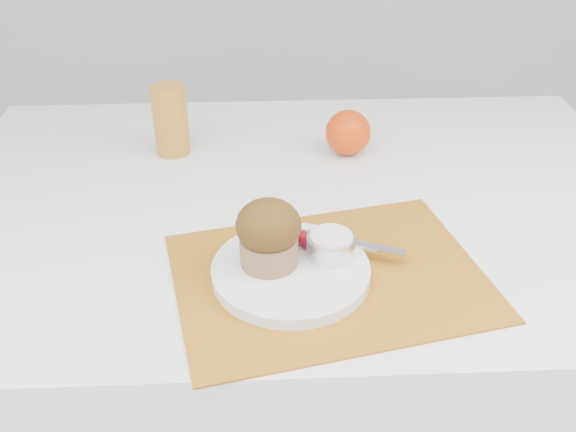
{
  "coord_description": "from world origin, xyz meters",
  "views": [
    {
      "loc": [
        -0.06,
        -0.86,
        1.3
      ],
      "look_at": [
        -0.03,
        -0.09,
        0.8
      ],
      "focal_mm": 40.0,
      "sensor_mm": 36.0,
      "label": 1
    }
  ],
  "objects_px": {
    "juice_glass": "(171,120)",
    "muffin": "(269,233)",
    "plate": "(291,271)",
    "orange": "(348,133)",
    "table": "(299,358)"
  },
  "relations": [
    {
      "from": "juice_glass",
      "to": "muffin",
      "type": "height_order",
      "value": "juice_glass"
    },
    {
      "from": "muffin",
      "to": "table",
      "type": "bearing_deg",
      "value": 74.66
    },
    {
      "from": "table",
      "to": "muffin",
      "type": "xyz_separation_m",
      "value": [
        -0.06,
        -0.21,
        0.44
      ]
    },
    {
      "from": "plate",
      "to": "orange",
      "type": "height_order",
      "value": "orange"
    },
    {
      "from": "juice_glass",
      "to": "muffin",
      "type": "bearing_deg",
      "value": -65.82
    },
    {
      "from": "table",
      "to": "muffin",
      "type": "height_order",
      "value": "muffin"
    },
    {
      "from": "juice_glass",
      "to": "table",
      "type": "bearing_deg",
      "value": -36.67
    },
    {
      "from": "plate",
      "to": "juice_glass",
      "type": "xyz_separation_m",
      "value": [
        -0.2,
        0.39,
        0.05
      ]
    },
    {
      "from": "orange",
      "to": "juice_glass",
      "type": "xyz_separation_m",
      "value": [
        -0.32,
        0.02,
        0.02
      ]
    },
    {
      "from": "plate",
      "to": "muffin",
      "type": "height_order",
      "value": "muffin"
    },
    {
      "from": "plate",
      "to": "orange",
      "type": "xyz_separation_m",
      "value": [
        0.12,
        0.37,
        0.03
      ]
    },
    {
      "from": "plate",
      "to": "juice_glass",
      "type": "relative_size",
      "value": 1.68
    },
    {
      "from": "table",
      "to": "plate",
      "type": "height_order",
      "value": "plate"
    },
    {
      "from": "juice_glass",
      "to": "plate",
      "type": "bearing_deg",
      "value": -62.89
    },
    {
      "from": "orange",
      "to": "muffin",
      "type": "distance_m",
      "value": 0.39
    }
  ]
}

